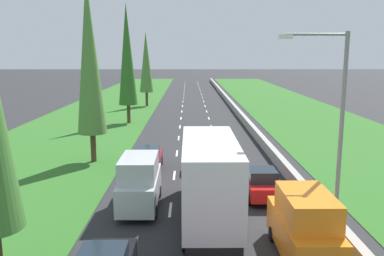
{
  "coord_description": "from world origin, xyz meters",
  "views": [
    {
      "loc": [
        -0.78,
        1.15,
        8.01
      ],
      "look_at": [
        -0.43,
        43.09,
        0.23
      ],
      "focal_mm": 37.71,
      "sensor_mm": 36.0,
      "label": 1
    }
  ],
  "objects_px": {
    "maroon_sedan_left_lane": "(148,159)",
    "poplar_tree_second": "(89,57)",
    "poplar_tree_third": "(127,55)",
    "street_light_mast": "(335,114)",
    "white_hatchback_centre_lane": "(202,157)",
    "poplar_tree_fourth": "(146,62)",
    "silver_van_left_lane": "(140,182)",
    "red_hatchback_right_lane": "(261,183)",
    "white_box_truck_centre_lane": "(209,178)",
    "orange_van_right_lane": "(304,226)"
  },
  "relations": [
    {
      "from": "silver_van_left_lane",
      "to": "poplar_tree_second",
      "type": "bearing_deg",
      "value": 116.36
    },
    {
      "from": "poplar_tree_third",
      "to": "poplar_tree_fourth",
      "type": "relative_size",
      "value": 1.21
    },
    {
      "from": "white_box_truck_centre_lane",
      "to": "poplar_tree_second",
      "type": "relative_size",
      "value": 0.7
    },
    {
      "from": "poplar_tree_second",
      "to": "poplar_tree_third",
      "type": "xyz_separation_m",
      "value": [
        0.15,
        17.02,
        0.08
      ]
    },
    {
      "from": "maroon_sedan_left_lane",
      "to": "street_light_mast",
      "type": "relative_size",
      "value": 0.5
    },
    {
      "from": "poplar_tree_fourth",
      "to": "white_box_truck_centre_lane",
      "type": "bearing_deg",
      "value": -80.31
    },
    {
      "from": "red_hatchback_right_lane",
      "to": "poplar_tree_fourth",
      "type": "distance_m",
      "value": 41.81
    },
    {
      "from": "poplar_tree_second",
      "to": "white_hatchback_centre_lane",
      "type": "bearing_deg",
      "value": -13.31
    },
    {
      "from": "street_light_mast",
      "to": "poplar_tree_second",
      "type": "bearing_deg",
      "value": 142.06
    },
    {
      "from": "poplar_tree_third",
      "to": "red_hatchback_right_lane",
      "type": "bearing_deg",
      "value": -65.98
    },
    {
      "from": "poplar_tree_fourth",
      "to": "street_light_mast",
      "type": "height_order",
      "value": "poplar_tree_fourth"
    },
    {
      "from": "white_box_truck_centre_lane",
      "to": "maroon_sedan_left_lane",
      "type": "relative_size",
      "value": 2.09
    },
    {
      "from": "maroon_sedan_left_lane",
      "to": "street_light_mast",
      "type": "distance_m",
      "value": 13.67
    },
    {
      "from": "orange_van_right_lane",
      "to": "poplar_tree_second",
      "type": "xyz_separation_m",
      "value": [
        -11.61,
        14.7,
        6.36
      ]
    },
    {
      "from": "white_hatchback_centre_lane",
      "to": "street_light_mast",
      "type": "relative_size",
      "value": 0.43
    },
    {
      "from": "silver_van_left_lane",
      "to": "street_light_mast",
      "type": "xyz_separation_m",
      "value": [
        9.37,
        -1.66,
        3.83
      ]
    },
    {
      "from": "silver_van_left_lane",
      "to": "red_hatchback_right_lane",
      "type": "xyz_separation_m",
      "value": [
        6.62,
        1.47,
        -0.56
      ]
    },
    {
      "from": "red_hatchback_right_lane",
      "to": "maroon_sedan_left_lane",
      "type": "distance_m",
      "value": 8.81
    },
    {
      "from": "silver_van_left_lane",
      "to": "orange_van_right_lane",
      "type": "relative_size",
      "value": 1.0
    },
    {
      "from": "poplar_tree_fourth",
      "to": "street_light_mast",
      "type": "bearing_deg",
      "value": -72.94
    },
    {
      "from": "poplar_tree_second",
      "to": "poplar_tree_third",
      "type": "distance_m",
      "value": 17.02
    },
    {
      "from": "white_box_truck_centre_lane",
      "to": "red_hatchback_right_lane",
      "type": "height_order",
      "value": "white_box_truck_centre_lane"
    },
    {
      "from": "white_box_truck_centre_lane",
      "to": "poplar_tree_second",
      "type": "height_order",
      "value": "poplar_tree_second"
    },
    {
      "from": "street_light_mast",
      "to": "orange_van_right_lane",
      "type": "bearing_deg",
      "value": -121.23
    },
    {
      "from": "red_hatchback_right_lane",
      "to": "poplar_tree_second",
      "type": "height_order",
      "value": "poplar_tree_second"
    },
    {
      "from": "poplar_tree_fourth",
      "to": "red_hatchback_right_lane",
      "type": "bearing_deg",
      "value": -75.32
    },
    {
      "from": "white_hatchback_centre_lane",
      "to": "maroon_sedan_left_lane",
      "type": "height_order",
      "value": "white_hatchback_centre_lane"
    },
    {
      "from": "poplar_tree_third",
      "to": "street_light_mast",
      "type": "bearing_deg",
      "value": -63.68
    },
    {
      "from": "red_hatchback_right_lane",
      "to": "white_hatchback_centre_lane",
      "type": "relative_size",
      "value": 1.0
    },
    {
      "from": "orange_van_right_lane",
      "to": "street_light_mast",
      "type": "relative_size",
      "value": 0.54
    },
    {
      "from": "poplar_tree_second",
      "to": "orange_van_right_lane",
      "type": "bearing_deg",
      "value": -51.69
    },
    {
      "from": "poplar_tree_second",
      "to": "silver_van_left_lane",
      "type": "bearing_deg",
      "value": -63.64
    },
    {
      "from": "red_hatchback_right_lane",
      "to": "poplar_tree_second",
      "type": "bearing_deg",
      "value": 145.32
    },
    {
      "from": "silver_van_left_lane",
      "to": "orange_van_right_lane",
      "type": "height_order",
      "value": "same"
    },
    {
      "from": "red_hatchback_right_lane",
      "to": "street_light_mast",
      "type": "relative_size",
      "value": 0.43
    },
    {
      "from": "white_box_truck_centre_lane",
      "to": "poplar_tree_third",
      "type": "height_order",
      "value": "poplar_tree_third"
    },
    {
      "from": "maroon_sedan_left_lane",
      "to": "poplar_tree_second",
      "type": "relative_size",
      "value": 0.34
    },
    {
      "from": "maroon_sedan_left_lane",
      "to": "poplar_tree_fourth",
      "type": "distance_m",
      "value": 35.23
    },
    {
      "from": "red_hatchback_right_lane",
      "to": "maroon_sedan_left_lane",
      "type": "height_order",
      "value": "red_hatchback_right_lane"
    },
    {
      "from": "poplar_tree_fourth",
      "to": "street_light_mast",
      "type": "xyz_separation_m",
      "value": [
        13.25,
        -43.18,
        -1.44
      ]
    },
    {
      "from": "silver_van_left_lane",
      "to": "maroon_sedan_left_lane",
      "type": "distance_m",
      "value": 6.99
    },
    {
      "from": "poplar_tree_third",
      "to": "poplar_tree_fourth",
      "type": "distance_m",
      "value": 15.35
    },
    {
      "from": "silver_van_left_lane",
      "to": "poplar_tree_third",
      "type": "xyz_separation_m",
      "value": [
        -4.42,
        26.23,
        6.44
      ]
    },
    {
      "from": "white_hatchback_centre_lane",
      "to": "poplar_tree_fourth",
      "type": "height_order",
      "value": "poplar_tree_fourth"
    },
    {
      "from": "orange_van_right_lane",
      "to": "red_hatchback_right_lane",
      "type": "relative_size",
      "value": 1.26
    },
    {
      "from": "poplar_tree_second",
      "to": "poplar_tree_fourth",
      "type": "xyz_separation_m",
      "value": [
        0.69,
        32.31,
        -1.09
      ]
    },
    {
      "from": "poplar_tree_third",
      "to": "poplar_tree_fourth",
      "type": "bearing_deg",
      "value": 87.96
    },
    {
      "from": "silver_van_left_lane",
      "to": "poplar_tree_fourth",
      "type": "height_order",
      "value": "poplar_tree_fourth"
    },
    {
      "from": "poplar_tree_third",
      "to": "white_box_truck_centre_lane",
      "type": "bearing_deg",
      "value": -74.16
    },
    {
      "from": "poplar_tree_second",
      "to": "street_light_mast",
      "type": "distance_m",
      "value": 17.85
    }
  ]
}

